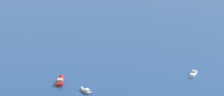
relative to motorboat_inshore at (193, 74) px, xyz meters
The scene contains 3 objects.
motorboat_inshore is the anchor object (origin of this frame).
motorboat_trailing 56.46m from the motorboat_inshore, 52.17° to the left, with size 8.44×8.82×2.82m.
motorboat_outer_ring_d 49.40m from the motorboat_inshore, 67.07° to the left, with size 6.92×3.26×1.95m.
Camera 1 is at (-87.16, 95.36, 57.38)m, focal length 69.91 mm.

